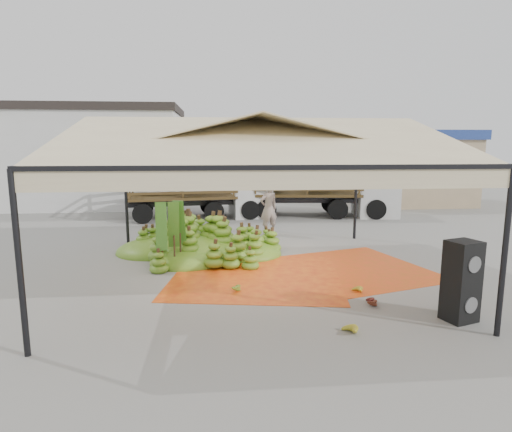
{
  "coord_description": "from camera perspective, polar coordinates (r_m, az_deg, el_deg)",
  "views": [
    {
      "loc": [
        -0.92,
        -10.73,
        3.36
      ],
      "look_at": [
        0.2,
        1.5,
        1.3
      ],
      "focal_mm": 30.0,
      "sensor_mm": 36.0,
      "label": 1
    }
  ],
  "objects": [
    {
      "name": "ground",
      "position": [
        11.28,
        -0.32,
        -7.81
      ],
      "size": [
        90.0,
        90.0,
        0.0
      ],
      "primitive_type": "plane",
      "color": "slate",
      "rests_on": "ground"
    },
    {
      "name": "canopy_tent",
      "position": [
        10.77,
        -0.33,
        9.2
      ],
      "size": [
        8.1,
        8.1,
        4.0
      ],
      "color": "black",
      "rests_on": "ground"
    },
    {
      "name": "building_white",
      "position": [
        26.35,
        -25.61,
        7.2
      ],
      "size": [
        14.3,
        6.3,
        5.4
      ],
      "color": "silver",
      "rests_on": "ground"
    },
    {
      "name": "building_tan",
      "position": [
        26.15,
        19.57,
        6.16
      ],
      "size": [
        6.3,
        5.3,
        4.1
      ],
      "color": "tan",
      "rests_on": "ground"
    },
    {
      "name": "tarp_left",
      "position": [
        11.13,
        -0.03,
        -8.02
      ],
      "size": [
        4.81,
        4.64,
        0.01
      ],
      "primitive_type": "cube",
      "rotation": [
        0.0,
        0.0,
        -0.16
      ],
      "color": "orange",
      "rests_on": "ground"
    },
    {
      "name": "tarp_right",
      "position": [
        12.07,
        12.83,
        -6.86
      ],
      "size": [
        4.61,
        4.74,
        0.01
      ],
      "primitive_type": "cube",
      "rotation": [
        0.0,
        0.0,
        0.29
      ],
      "color": "red",
      "rests_on": "ground"
    },
    {
      "name": "banana_heap",
      "position": [
        13.32,
        -7.29,
        -2.62
      ],
      "size": [
        5.95,
        5.14,
        1.15
      ],
      "primitive_type": "ellipsoid",
      "rotation": [
        0.0,
        0.0,
        -0.15
      ],
      "color": "#427518",
      "rests_on": "ground"
    },
    {
      "name": "hand_yellow_a",
      "position": [
        10.2,
        13.09,
        -9.4
      ],
      "size": [
        0.51,
        0.46,
        0.19
      ],
      "primitive_type": "ellipsoid",
      "rotation": [
        0.0,
        0.0,
        0.3
      ],
      "color": "gold",
      "rests_on": "ground"
    },
    {
      "name": "hand_yellow_b",
      "position": [
        8.07,
        12.07,
        -14.43
      ],
      "size": [
        0.61,
        0.55,
        0.22
      ],
      "primitive_type": "ellipsoid",
      "rotation": [
        0.0,
        0.0,
        0.38
      ],
      "color": "#B49524",
      "rests_on": "ground"
    },
    {
      "name": "hand_red_a",
      "position": [
        9.52,
        14.8,
        -10.83
      ],
      "size": [
        0.57,
        0.55,
        0.2
      ],
      "primitive_type": "ellipsoid",
      "rotation": [
        0.0,
        0.0,
        -0.6
      ],
      "color": "maroon",
      "rests_on": "ground"
    },
    {
      "name": "hand_red_b",
      "position": [
        9.61,
        14.55,
        -10.67
      ],
      "size": [
        0.45,
        0.39,
        0.18
      ],
      "primitive_type": "ellipsoid",
      "rotation": [
        0.0,
        0.0,
        -0.16
      ],
      "color": "#5B1914",
      "rests_on": "ground"
    },
    {
      "name": "hand_green",
      "position": [
        10.09,
        -3.11,
        -9.32
      ],
      "size": [
        0.54,
        0.48,
        0.21
      ],
      "primitive_type": "ellipsoid",
      "rotation": [
        0.0,
        0.0,
        -0.25
      ],
      "color": "#5A811B",
      "rests_on": "ground"
    },
    {
      "name": "hanging_bunches",
      "position": [
        9.25,
        2.49,
        4.93
      ],
      "size": [
        4.74,
        0.24,
        0.2
      ],
      "color": "#387217",
      "rests_on": "ground"
    },
    {
      "name": "speaker_stack",
      "position": [
        9.13,
        25.7,
        -7.83
      ],
      "size": [
        0.7,
        0.65,
        1.57
      ],
      "rotation": [
        0.0,
        0.0,
        0.32
      ],
      "color": "black",
      "rests_on": "ground"
    },
    {
      "name": "banana_leaves",
      "position": [
        12.27,
        -11.23,
        -6.56
      ],
      "size": [
        0.96,
        1.36,
        3.7
      ],
      "primitive_type": null,
      "color": "#2F751F",
      "rests_on": "ground"
    },
    {
      "name": "vendor",
      "position": [
        16.01,
        1.7,
        0.99
      ],
      "size": [
        0.84,
        0.7,
        1.97
      ],
      "primitive_type": "imported",
      "rotation": [
        0.0,
        0.0,
        3.52
      ],
      "color": "gray",
      "rests_on": "ground"
    },
    {
      "name": "truck_left",
      "position": [
        19.87,
        -6.77,
        3.69
      ],
      "size": [
        6.68,
        3.03,
        2.21
      ],
      "rotation": [
        0.0,
        0.0,
        0.13
      ],
      "color": "#503A1A",
      "rests_on": "ground"
    },
    {
      "name": "truck_right",
      "position": [
        20.56,
        9.67,
        4.01
      ],
      "size": [
        6.97,
        3.0,
        2.32
      ],
      "rotation": [
        0.0,
        0.0,
        -0.1
      ],
      "color": "#493418",
      "rests_on": "ground"
    }
  ]
}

